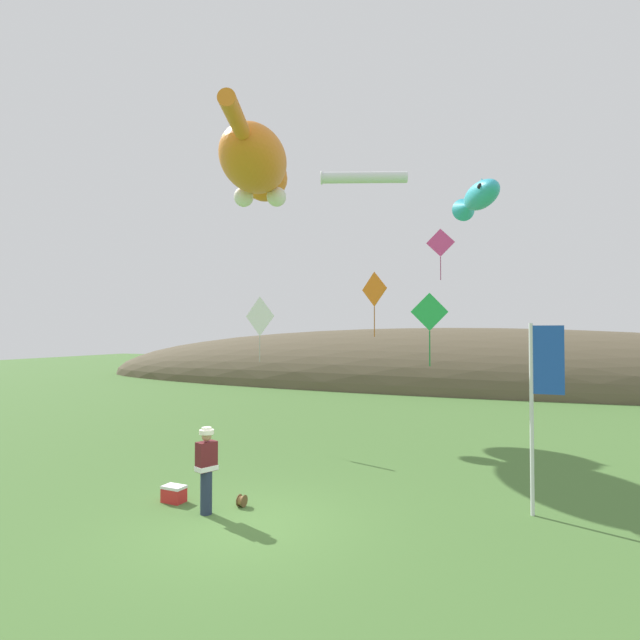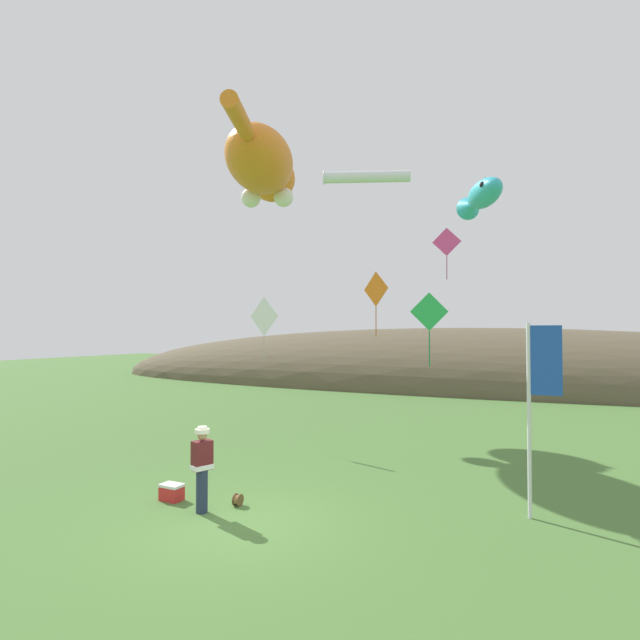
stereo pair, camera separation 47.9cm
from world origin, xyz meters
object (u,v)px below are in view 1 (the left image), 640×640
festival_banner_pole (540,389)px  kite_diamond_pink (440,243)px  festival_attendant (206,467)px  kite_giant_cat (256,166)px  kite_diamond_orange (374,290)px  kite_fish_windsock (478,198)px  kite_tube_streamer (363,177)px  kite_diamond_green (430,313)px  kite_spool (242,501)px  picnic_cooler (174,494)px  kite_diamond_white (260,317)px

festival_banner_pole → kite_diamond_pink: 10.00m
festival_attendant → kite_giant_cat: kite_giant_cat is taller
kite_diamond_orange → kite_diamond_pink: (1.16, 5.23, 2.18)m
kite_fish_windsock → kite_tube_streamer: 3.60m
kite_tube_streamer → kite_diamond_green: bearing=-42.9°
kite_diamond_pink → kite_fish_windsock: bearing=-66.2°
kite_spool → kite_diamond_green: 6.37m
festival_attendant → kite_spool: festival_attendant is taller
picnic_cooler → kite_tube_streamer: bearing=67.5°
kite_fish_windsock → kite_diamond_green: 4.67m
kite_tube_streamer → kite_fish_windsock: bearing=9.3°
kite_giant_cat → kite_diamond_pink: size_ratio=4.59×
festival_attendant → kite_giant_cat: 14.61m
festival_attendant → picnic_cooler: festival_attendant is taller
kite_diamond_white → kite_diamond_pink: (5.60, 4.12, 2.88)m
picnic_cooler → kite_giant_cat: 14.65m
kite_tube_streamer → kite_diamond_pink: size_ratio=1.37×
kite_spool → kite_fish_windsock: 10.87m
festival_banner_pole → kite_diamond_green: kite_diamond_green is taller
festival_banner_pole → kite_diamond_white: kite_diamond_white is taller
kite_giant_cat → kite_diamond_white: kite_giant_cat is taller
kite_spool → kite_diamond_white: 7.81m
festival_attendant → kite_giant_cat: bearing=114.0°
festival_attendant → kite_diamond_orange: kite_diamond_orange is taller
picnic_cooler → kite_diamond_white: size_ratio=0.22×
kite_diamond_orange → kite_diamond_pink: bearing=77.5°
kite_tube_streamer → kite_diamond_green: (2.46, -2.29, -4.43)m
kite_diamond_green → kite_diamond_pink: (-0.68, 6.61, 2.93)m
kite_diamond_orange → kite_diamond_green: (1.84, -1.39, -0.75)m
picnic_cooler → kite_diamond_green: (4.97, 3.76, 4.05)m
festival_attendant → kite_fish_windsock: bearing=55.0°
festival_attendant → kite_diamond_orange: bearing=69.6°
kite_tube_streamer → picnic_cooler: bearing=-112.5°
kite_spool → kite_tube_streamer: bearing=80.6°
festival_banner_pole → kite_diamond_orange: size_ratio=2.04×
kite_fish_windsock → kite_diamond_pink: kite_fish_windsock is taller
kite_diamond_orange → kite_tube_streamer: bearing=124.4°
kite_diamond_white → kite_tube_streamer: bearing=-3.0°
picnic_cooler → kite_diamond_pink: bearing=67.6°
festival_attendant → kite_diamond_green: kite_diamond_green is taller
festival_banner_pole → kite_diamond_green: bearing=146.2°
kite_diamond_green → kite_diamond_pink: 7.26m
kite_diamond_orange → kite_spool: bearing=-108.0°
kite_diamond_white → kite_diamond_pink: bearing=36.3°
kite_giant_cat → festival_banner_pole: bearing=-34.5°
kite_tube_streamer → kite_diamond_pink: kite_tube_streamer is taller
kite_giant_cat → kite_diamond_orange: kite_giant_cat is taller
kite_giant_cat → kite_diamond_green: (8.26, -5.73, -6.61)m
kite_diamond_orange → kite_diamond_green: bearing=-36.9°
festival_banner_pole → picnic_cooler: bearing=-164.4°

